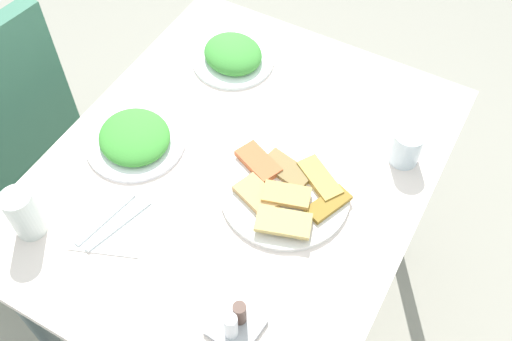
{
  "coord_description": "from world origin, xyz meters",
  "views": [
    {
      "loc": [
        -0.69,
        -0.43,
        1.83
      ],
      "look_at": [
        -0.01,
        -0.05,
        0.77
      ],
      "focal_mm": 41.27,
      "sensor_mm": 36.0,
      "label": 1
    }
  ],
  "objects": [
    {
      "name": "spoon",
      "position": [
        -0.26,
        0.18,
        0.74
      ],
      "size": [
        0.17,
        0.04,
        0.0
      ],
      "primitive_type": "cube",
      "rotation": [
        0.0,
        0.0,
        -0.17
      ],
      "color": "silver",
      "rests_on": "paper_napkin"
    },
    {
      "name": "paper_napkin",
      "position": [
        -0.26,
        0.16,
        0.74
      ],
      "size": [
        0.2,
        0.2,
        0.0
      ],
      "primitive_type": "cube",
      "rotation": [
        0.0,
        0.0,
        0.37
      ],
      "color": "white",
      "rests_on": "dining_table"
    },
    {
      "name": "fork",
      "position": [
        -0.26,
        0.14,
        0.74
      ],
      "size": [
        0.17,
        0.06,
        0.0
      ],
      "primitive_type": "cube",
      "rotation": [
        0.0,
        0.0,
        -0.27
      ],
      "color": "silver",
      "rests_on": "paper_napkin"
    },
    {
      "name": "condiment_caddy",
      "position": [
        -0.34,
        -0.19,
        0.76
      ],
      "size": [
        0.1,
        0.1,
        0.08
      ],
      "color": "#B2B2B7",
      "rests_on": "dining_table"
    },
    {
      "name": "salad_plate_greens",
      "position": [
        -0.05,
        0.25,
        0.75
      ],
      "size": [
        0.24,
        0.24,
        0.05
      ],
      "color": "white",
      "rests_on": "dining_table"
    },
    {
      "name": "salad_plate_rice",
      "position": [
        0.3,
        0.19,
        0.76
      ],
      "size": [
        0.22,
        0.22,
        0.06
      ],
      "color": "white",
      "rests_on": "dining_table"
    },
    {
      "name": "drinking_glass",
      "position": [
        0.21,
        -0.33,
        0.78
      ],
      "size": [
        0.07,
        0.07,
        0.09
      ],
      "primitive_type": "cylinder",
      "color": "silver",
      "rests_on": "dining_table"
    },
    {
      "name": "soda_can",
      "position": [
        -0.36,
        0.3,
        0.8
      ],
      "size": [
        0.07,
        0.07,
        0.12
      ],
      "primitive_type": "cylinder",
      "rotation": [
        0.0,
        0.0,
        4.82
      ],
      "color": "silver",
      "rests_on": "dining_table"
    },
    {
      "name": "ground_plane",
      "position": [
        0.0,
        0.0,
        0.0
      ],
      "size": [
        6.0,
        6.0,
        0.0
      ],
      "primitive_type": "plane",
      "color": "gray"
    },
    {
      "name": "dining_table",
      "position": [
        0.0,
        0.0,
        0.65
      ],
      "size": [
        1.02,
        0.84,
        0.74
      ],
      "color": "silver",
      "rests_on": "ground_plane"
    },
    {
      "name": "pide_platter",
      "position": [
        -0.01,
        -0.13,
        0.75
      ],
      "size": [
        0.29,
        0.3,
        0.04
      ],
      "color": "white",
      "rests_on": "dining_table"
    }
  ]
}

